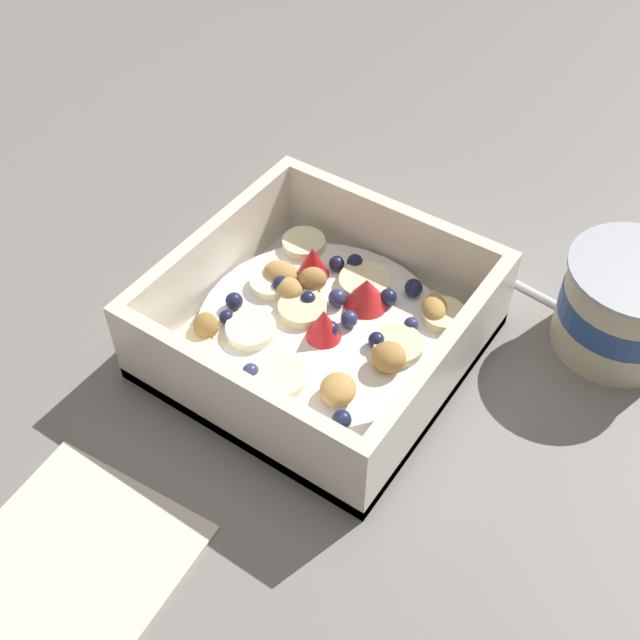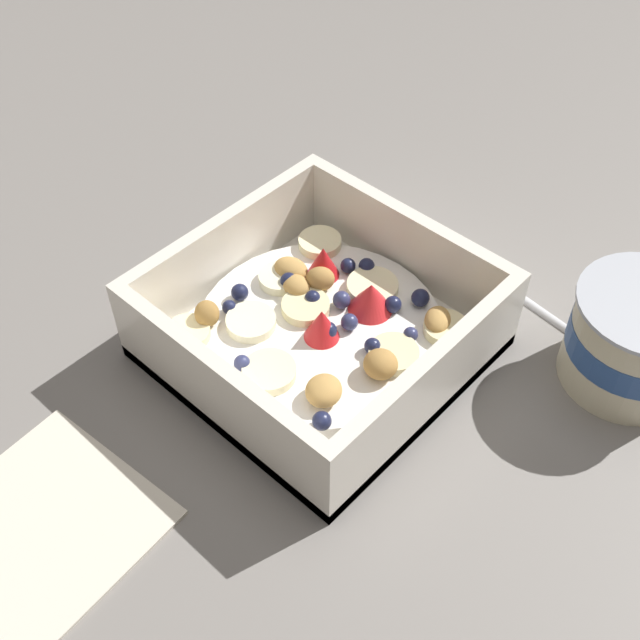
{
  "view_description": "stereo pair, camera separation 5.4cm",
  "coord_description": "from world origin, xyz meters",
  "px_view_note": "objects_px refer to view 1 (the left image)",
  "views": [
    {
      "loc": [
        0.32,
        0.22,
        0.43
      ],
      "look_at": [
        0.01,
        0.01,
        0.03
      ],
      "focal_mm": 44.89,
      "sensor_mm": 36.0,
      "label": 1
    },
    {
      "loc": [
        0.28,
        0.26,
        0.43
      ],
      "look_at": [
        0.01,
        0.01,
        0.03
      ],
      "focal_mm": 44.89,
      "sensor_mm": 36.0,
      "label": 2
    }
  ],
  "objects_px": {
    "spoon": "(484,263)",
    "fruit_bowl": "(321,327)",
    "yogurt_cup": "(626,306)",
    "folded_napkin": "(72,562)"
  },
  "relations": [
    {
      "from": "spoon",
      "to": "yogurt_cup",
      "type": "bearing_deg",
      "value": 80.88
    },
    {
      "from": "fruit_bowl",
      "to": "yogurt_cup",
      "type": "distance_m",
      "value": 0.21
    },
    {
      "from": "spoon",
      "to": "yogurt_cup",
      "type": "xyz_separation_m",
      "value": [
        0.02,
        0.11,
        0.03
      ]
    },
    {
      "from": "folded_napkin",
      "to": "spoon",
      "type": "bearing_deg",
      "value": 166.88
    },
    {
      "from": "fruit_bowl",
      "to": "yogurt_cup",
      "type": "xyz_separation_m",
      "value": [
        -0.12,
        0.17,
        0.01
      ]
    },
    {
      "from": "spoon",
      "to": "yogurt_cup",
      "type": "distance_m",
      "value": 0.12
    },
    {
      "from": "fruit_bowl",
      "to": "spoon",
      "type": "relative_size",
      "value": 1.12
    },
    {
      "from": "fruit_bowl",
      "to": "folded_napkin",
      "type": "xyz_separation_m",
      "value": [
        0.21,
        -0.02,
        -0.02
      ]
    },
    {
      "from": "spoon",
      "to": "fruit_bowl",
      "type": "bearing_deg",
      "value": -22.42
    },
    {
      "from": "fruit_bowl",
      "to": "spoon",
      "type": "xyz_separation_m",
      "value": [
        -0.14,
        0.06,
        -0.02
      ]
    }
  ]
}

